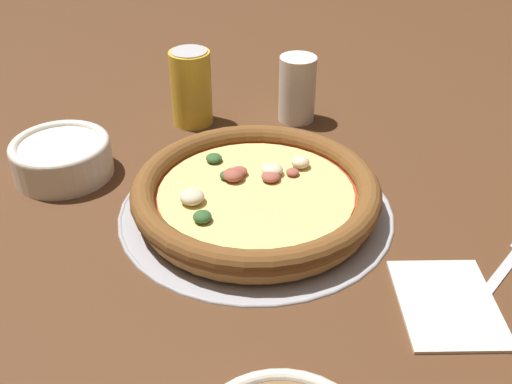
# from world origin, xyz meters

# --- Properties ---
(ground_plane) EXTENTS (3.00, 3.00, 0.00)m
(ground_plane) POSITION_xyz_m (0.00, 0.00, 0.00)
(ground_plane) COLOR #4C2D19
(pizza_tray) EXTENTS (0.36, 0.36, 0.01)m
(pizza_tray) POSITION_xyz_m (0.00, 0.00, 0.00)
(pizza_tray) COLOR #9E9EA3
(pizza_tray) RESTS_ON ground_plane
(pizza) EXTENTS (0.32, 0.32, 0.04)m
(pizza) POSITION_xyz_m (0.00, 0.00, 0.03)
(pizza) COLOR tan
(pizza) RESTS_ON pizza_tray
(bowl_near) EXTENTS (0.14, 0.14, 0.05)m
(bowl_near) POSITION_xyz_m (-0.04, 0.29, 0.03)
(bowl_near) COLOR silver
(bowl_near) RESTS_ON ground_plane
(drinking_cup) EXTENTS (0.06, 0.06, 0.11)m
(drinking_cup) POSITION_xyz_m (0.27, 0.06, 0.05)
(drinking_cup) COLOR silver
(drinking_cup) RESTS_ON ground_plane
(napkin) EXTENTS (0.17, 0.16, 0.01)m
(napkin) POSITION_xyz_m (-0.06, -0.26, 0.00)
(napkin) COLOR beige
(napkin) RESTS_ON ground_plane
(fork) EXTENTS (0.17, 0.06, 0.00)m
(fork) POSITION_xyz_m (0.04, -0.31, 0.00)
(fork) COLOR #B7B7BC
(fork) RESTS_ON ground_plane
(beverage_can) EXTENTS (0.07, 0.07, 0.12)m
(beverage_can) POSITION_xyz_m (0.18, 0.21, 0.06)
(beverage_can) COLOR gold
(beverage_can) RESTS_ON ground_plane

